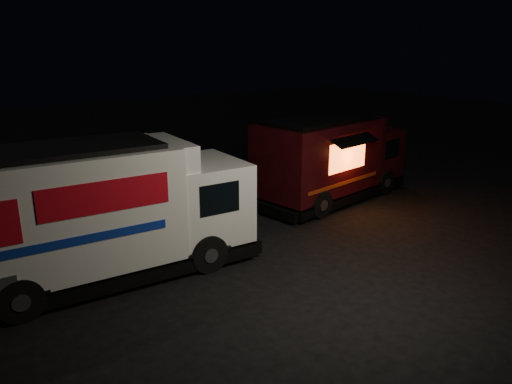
{
  "coord_description": "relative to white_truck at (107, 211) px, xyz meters",
  "views": [
    {
      "loc": [
        -8.92,
        -10.63,
        5.89
      ],
      "look_at": [
        0.11,
        2.0,
        1.17
      ],
      "focal_mm": 35.0,
      "sensor_mm": 36.0,
      "label": 1
    }
  ],
  "objects": [
    {
      "name": "ground",
      "position": [
        5.05,
        -1.26,
        -1.77
      ],
      "size": [
        80.0,
        80.0,
        0.0
      ],
      "primitive_type": "plane",
      "color": "black",
      "rests_on": "ground"
    },
    {
      "name": "white_truck",
      "position": [
        0.0,
        0.0,
        0.0
      ],
      "size": [
        7.92,
        3.08,
        3.53
      ],
      "primitive_type": null,
      "rotation": [
        0.0,
        0.0,
        -0.05
      ],
      "color": "white",
      "rests_on": "ground"
    },
    {
      "name": "red_truck",
      "position": [
        9.3,
        1.51,
        -0.16
      ],
      "size": [
        7.19,
        3.54,
        3.21
      ],
      "primitive_type": null,
      "rotation": [
        0.0,
        0.0,
        0.15
      ],
      "color": "#3D0B0F",
      "rests_on": "ground"
    }
  ]
}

